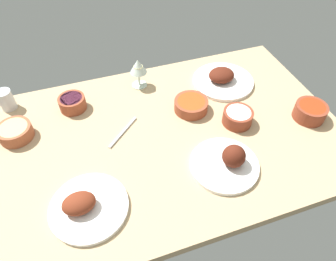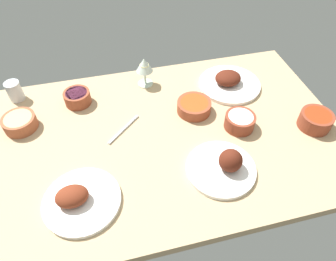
{
  "view_description": "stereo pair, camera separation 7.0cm",
  "coord_description": "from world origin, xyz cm",
  "px_view_note": "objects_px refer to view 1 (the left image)",
  "views": [
    {
      "loc": [
        -26.34,
        -77.06,
        93.8
      ],
      "look_at": [
        0.0,
        0.0,
        6.0
      ],
      "focal_mm": 32.44,
      "sensor_mm": 36.0,
      "label": 1
    },
    {
      "loc": [
        -19.64,
        -79.04,
        93.8
      ],
      "look_at": [
        0.0,
        0.0,
        6.0
      ],
      "focal_mm": 32.44,
      "sensor_mm": 36.0,
      "label": 2
    }
  ],
  "objects_px": {
    "fork_loose": "(123,132)",
    "water_tumbler": "(6,100)",
    "plate_far_side": "(228,162)",
    "plate_near_viewer": "(222,79)",
    "bowl_onions": "(72,103)",
    "plate_center_main": "(86,206)",
    "bowl_pasta": "(15,132)",
    "bowl_cream": "(238,117)",
    "wine_glass": "(138,68)",
    "bowl_sauce": "(310,111)",
    "bowl_soup": "(191,105)"
  },
  "relations": [
    {
      "from": "plate_center_main",
      "to": "fork_loose",
      "type": "relative_size",
      "value": 1.39
    },
    {
      "from": "bowl_cream",
      "to": "water_tumbler",
      "type": "relative_size",
      "value": 1.36
    },
    {
      "from": "plate_center_main",
      "to": "wine_glass",
      "type": "distance_m",
      "value": 0.66
    },
    {
      "from": "bowl_soup",
      "to": "wine_glass",
      "type": "xyz_separation_m",
      "value": [
        -0.17,
        0.23,
        0.07
      ]
    },
    {
      "from": "bowl_cream",
      "to": "wine_glass",
      "type": "xyz_separation_m",
      "value": [
        -0.32,
        0.36,
        0.07
      ]
    },
    {
      "from": "plate_far_side",
      "to": "bowl_sauce",
      "type": "relative_size",
      "value": 1.94
    },
    {
      "from": "plate_far_side",
      "to": "bowl_onions",
      "type": "height_order",
      "value": "plate_far_side"
    },
    {
      "from": "wine_glass",
      "to": "bowl_sauce",
      "type": "bearing_deg",
      "value": -35.35
    },
    {
      "from": "bowl_pasta",
      "to": "plate_center_main",
      "type": "bearing_deg",
      "value": -62.38
    },
    {
      "from": "plate_center_main",
      "to": "bowl_pasta",
      "type": "distance_m",
      "value": 0.46
    },
    {
      "from": "bowl_cream",
      "to": "bowl_pasta",
      "type": "bearing_deg",
      "value": 166.31
    },
    {
      "from": "plate_far_side",
      "to": "water_tumbler",
      "type": "bearing_deg",
      "value": 142.0
    },
    {
      "from": "bowl_sauce",
      "to": "fork_loose",
      "type": "height_order",
      "value": "bowl_sauce"
    },
    {
      "from": "plate_far_side",
      "to": "bowl_cream",
      "type": "bearing_deg",
      "value": 53.73
    },
    {
      "from": "bowl_soup",
      "to": "bowl_pasta",
      "type": "relative_size",
      "value": 1.09
    },
    {
      "from": "plate_center_main",
      "to": "bowl_sauce",
      "type": "bearing_deg",
      "value": 7.7
    },
    {
      "from": "bowl_soup",
      "to": "bowl_cream",
      "type": "height_order",
      "value": "bowl_cream"
    },
    {
      "from": "bowl_onions",
      "to": "bowl_cream",
      "type": "height_order",
      "value": "bowl_cream"
    },
    {
      "from": "bowl_soup",
      "to": "bowl_sauce",
      "type": "distance_m",
      "value": 0.49
    },
    {
      "from": "bowl_cream",
      "to": "bowl_pasta",
      "type": "height_order",
      "value": "bowl_cream"
    },
    {
      "from": "bowl_sauce",
      "to": "wine_glass",
      "type": "bearing_deg",
      "value": 144.65
    },
    {
      "from": "wine_glass",
      "to": "fork_loose",
      "type": "relative_size",
      "value": 0.76
    },
    {
      "from": "bowl_soup",
      "to": "wine_glass",
      "type": "height_order",
      "value": "wine_glass"
    },
    {
      "from": "plate_near_viewer",
      "to": "bowl_sauce",
      "type": "xyz_separation_m",
      "value": [
        0.24,
        -0.33,
        0.01
      ]
    },
    {
      "from": "plate_far_side",
      "to": "plate_near_viewer",
      "type": "relative_size",
      "value": 0.88
    },
    {
      "from": "plate_near_viewer",
      "to": "bowl_onions",
      "type": "height_order",
      "value": "plate_near_viewer"
    },
    {
      "from": "plate_far_side",
      "to": "fork_loose",
      "type": "height_order",
      "value": "plate_far_side"
    },
    {
      "from": "plate_near_viewer",
      "to": "bowl_soup",
      "type": "bearing_deg",
      "value": -149.03
    },
    {
      "from": "bowl_sauce",
      "to": "plate_far_side",
      "type": "bearing_deg",
      "value": -164.75
    },
    {
      "from": "plate_center_main",
      "to": "plate_near_viewer",
      "type": "relative_size",
      "value": 0.91
    },
    {
      "from": "fork_loose",
      "to": "water_tumbler",
      "type": "bearing_deg",
      "value": 102.25
    },
    {
      "from": "bowl_sauce",
      "to": "wine_glass",
      "type": "xyz_separation_m",
      "value": [
        -0.61,
        0.43,
        0.06
      ]
    },
    {
      "from": "bowl_onions",
      "to": "wine_glass",
      "type": "relative_size",
      "value": 0.81
    },
    {
      "from": "bowl_soup",
      "to": "bowl_sauce",
      "type": "xyz_separation_m",
      "value": [
        0.45,
        -0.2,
        0.01
      ]
    },
    {
      "from": "bowl_pasta",
      "to": "bowl_soup",
      "type": "bearing_deg",
      "value": -6.12
    },
    {
      "from": "bowl_soup",
      "to": "water_tumbler",
      "type": "bearing_deg",
      "value": 160.3
    },
    {
      "from": "bowl_onions",
      "to": "water_tumbler",
      "type": "xyz_separation_m",
      "value": [
        -0.26,
        0.09,
        0.01
      ]
    },
    {
      "from": "bowl_soup",
      "to": "bowl_cream",
      "type": "distance_m",
      "value": 0.2
    },
    {
      "from": "bowl_sauce",
      "to": "bowl_soup",
      "type": "bearing_deg",
      "value": 155.59
    },
    {
      "from": "plate_center_main",
      "to": "plate_near_viewer",
      "type": "bearing_deg",
      "value": 32.91
    },
    {
      "from": "bowl_onions",
      "to": "bowl_cream",
      "type": "bearing_deg",
      "value": -25.99
    },
    {
      "from": "plate_far_side",
      "to": "bowl_cream",
      "type": "height_order",
      "value": "plate_far_side"
    },
    {
      "from": "plate_far_side",
      "to": "bowl_onions",
      "type": "xyz_separation_m",
      "value": [
        -0.49,
        0.49,
        0.01
      ]
    },
    {
      "from": "water_tumbler",
      "to": "plate_near_viewer",
      "type": "bearing_deg",
      "value": -8.36
    },
    {
      "from": "bowl_pasta",
      "to": "wine_glass",
      "type": "relative_size",
      "value": 0.94
    },
    {
      "from": "bowl_onions",
      "to": "bowl_sauce",
      "type": "bearing_deg",
      "value": -22.12
    },
    {
      "from": "bowl_sauce",
      "to": "fork_loose",
      "type": "bearing_deg",
      "value": 167.71
    },
    {
      "from": "plate_near_viewer",
      "to": "bowl_pasta",
      "type": "height_order",
      "value": "plate_near_viewer"
    },
    {
      "from": "plate_far_side",
      "to": "plate_near_viewer",
      "type": "height_order",
      "value": "plate_far_side"
    },
    {
      "from": "bowl_soup",
      "to": "fork_loose",
      "type": "distance_m",
      "value": 0.31
    }
  ]
}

